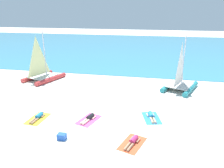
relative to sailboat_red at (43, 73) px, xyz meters
The scene contains 13 objects.
ground_plane 8.42m from the sailboat_red, 11.22° to the left, with size 120.00×120.00×0.00m, color white.
ocean_water 24.43m from the sailboat_red, 70.32° to the left, with size 120.00×40.00×0.05m, color teal.
sailboat_red is the anchor object (origin of this frame).
sailboat_teal 14.10m from the sailboat_red, ahead, with size 3.76×4.55×5.10m.
towel_leftmost 9.13m from the sailboat_red, 64.32° to the right, with size 1.10×1.90×0.01m, color yellow.
sunbather_leftmost 9.06m from the sailboat_red, 64.12° to the right, with size 0.56×1.57×0.30m.
towel_center_left 10.72m from the sailboat_red, 45.60° to the right, with size 1.10×1.90×0.01m, color #D84C99.
sunbather_center_left 10.68m from the sailboat_red, 45.28° to the right, with size 0.81×1.55×0.30m.
towel_center_right 14.61m from the sailboat_red, 42.47° to the right, with size 1.10×1.90×0.01m, color #EA5933.
sunbather_center_right 14.58m from the sailboat_red, 42.24° to the right, with size 0.84×1.54×0.30m.
towel_rightmost 13.42m from the sailboat_red, 28.96° to the right, with size 1.10×1.90×0.01m, color #338CD8.
sunbather_rightmost 13.37m from the sailboat_red, 28.76° to the right, with size 0.78×1.55×0.30m.
cooler_box 12.22m from the sailboat_red, 56.96° to the right, with size 0.50×0.36×0.36m, color blue.
Camera 1 is at (3.57, -12.22, 7.28)m, focal length 35.28 mm.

